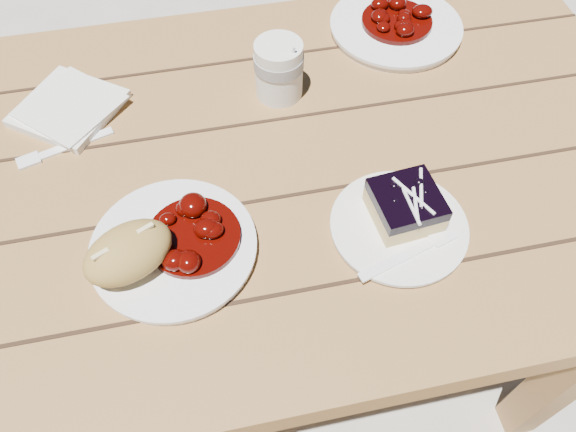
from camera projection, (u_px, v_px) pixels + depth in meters
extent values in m
plane|color=#AEA89D|center=(148.00, 366.00, 1.47)|extent=(60.00, 60.00, 0.00)
cube|color=brown|center=(52.00, 203.00, 0.87)|extent=(2.00, 0.80, 0.05)
cube|color=brown|center=(573.00, 370.00, 1.10)|extent=(0.07, 0.07, 0.70)
cube|color=brown|center=(453.00, 135.00, 1.46)|extent=(0.07, 0.07, 0.70)
cube|color=brown|center=(98.00, 71.00, 1.47)|extent=(1.80, 0.25, 0.04)
cube|color=brown|center=(379.00, 94.00, 1.75)|extent=(0.06, 0.06, 0.42)
cylinder|color=white|center=(174.00, 248.00, 0.79)|extent=(0.23, 0.23, 0.02)
ellipsoid|color=#AA8841|center=(128.00, 252.00, 0.73)|extent=(0.15, 0.13, 0.06)
cylinder|color=white|center=(399.00, 227.00, 0.81)|extent=(0.19, 0.19, 0.01)
cube|color=#E7C97E|center=(404.00, 209.00, 0.80)|extent=(0.10, 0.10, 0.03)
cube|color=black|center=(407.00, 199.00, 0.78)|extent=(0.10, 0.10, 0.02)
cylinder|color=white|center=(279.00, 70.00, 0.94)|extent=(0.08, 0.08, 0.10)
cube|color=white|center=(69.00, 108.00, 0.94)|extent=(0.21, 0.21, 0.01)
cylinder|color=white|center=(396.00, 27.00, 1.07)|extent=(0.24, 0.24, 0.02)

